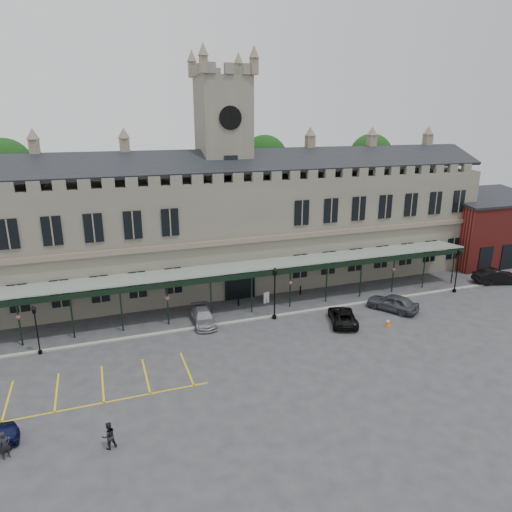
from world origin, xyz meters
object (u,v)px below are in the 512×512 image
object	(u,v)px
traffic_cone	(388,322)
sign_board	(266,298)
lamp_post_mid	(275,289)
car_taxi	(203,317)
person_b	(109,436)
station_building	(226,228)
car_right_b	(497,276)
lamp_post_right	(458,266)
car_right_a	(393,302)
car_van	(343,316)
lamp_post_left	(36,326)
person_a	(5,445)
clock_tower	(224,166)

from	to	relation	value
traffic_cone	sign_board	world-z (taller)	sign_board
lamp_post_mid	car_taxi	world-z (taller)	lamp_post_mid
sign_board	person_b	world-z (taller)	person_b
station_building	car_right_b	size ratio (longest dim) A/B	11.96
lamp_post_right	car_right_b	world-z (taller)	lamp_post_right
sign_board	car_right_a	xyz separation A→B (m)	(10.84, -5.90, 0.26)
sign_board	car_van	bearing A→B (deg)	-69.54
lamp_post_mid	sign_board	bearing A→B (deg)	80.06
car_van	car_right_a	size ratio (longest dim) A/B	0.98
lamp_post_mid	station_building	bearing A→B (deg)	97.80
car_right_a	car_taxi	bearing A→B (deg)	-43.14
station_building	car_taxi	xyz separation A→B (m)	(-5.00, -9.71, -5.81)
lamp_post_right	traffic_cone	distance (m)	12.92
car_right_a	car_right_b	bearing A→B (deg)	156.05
lamp_post_left	person_a	xyz separation A→B (m)	(-0.69, -12.11, -1.64)
lamp_post_left	person_a	world-z (taller)	lamp_post_left
traffic_cone	car_right_b	distance (m)	18.93
person_a	station_building	bearing A→B (deg)	25.40
station_building	car_taxi	bearing A→B (deg)	-117.26
lamp_post_left	lamp_post_right	xyz separation A→B (m)	(40.84, -0.29, 0.49)
clock_tower	station_building	bearing A→B (deg)	-90.00
car_van	sign_board	bearing A→B (deg)	-34.10
car_taxi	car_right_a	bearing A→B (deg)	-6.97
lamp_post_mid	car_taxi	distance (m)	6.99
car_van	person_b	bearing A→B (deg)	46.25
lamp_post_right	sign_board	xyz separation A→B (m)	(-20.17, 3.99, -2.37)
station_building	car_taxi	distance (m)	12.37
station_building	lamp_post_left	world-z (taller)	station_building
car_van	car_right_b	bearing A→B (deg)	-150.91
person_b	station_building	bearing A→B (deg)	-138.09
lamp_post_mid	sign_board	world-z (taller)	lamp_post_mid
sign_board	lamp_post_left	bearing A→B (deg)	175.02
car_right_a	car_right_b	distance (m)	15.94
traffic_cone	car_right_a	size ratio (longest dim) A/B	0.14
person_a	person_b	xyz separation A→B (m)	(5.37, -1.09, 0.01)
sign_board	traffic_cone	bearing A→B (deg)	-61.04
clock_tower	car_right_a	bearing A→B (deg)	-45.05
traffic_cone	person_b	bearing A→B (deg)	-161.37
car_van	person_a	world-z (taller)	person_a
lamp_post_right	car_right_b	size ratio (longest dim) A/B	0.99
car_van	car_right_b	size ratio (longest dim) A/B	0.95
car_right_b	person_a	bearing A→B (deg)	119.57
clock_tower	lamp_post_mid	xyz separation A→B (m)	(1.49, -10.94, -10.11)
car_taxi	car_van	size ratio (longest dim) A/B	0.95
car_van	station_building	bearing A→B (deg)	-42.80
lamp_post_mid	traffic_cone	size ratio (longest dim) A/B	7.38
lamp_post_mid	car_taxi	xyz separation A→B (m)	(-6.49, 1.14, -2.35)
sign_board	car_van	distance (m)	8.32
car_taxi	person_a	size ratio (longest dim) A/B	2.80
clock_tower	sign_board	xyz separation A→B (m)	(2.16, -7.12, -12.54)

